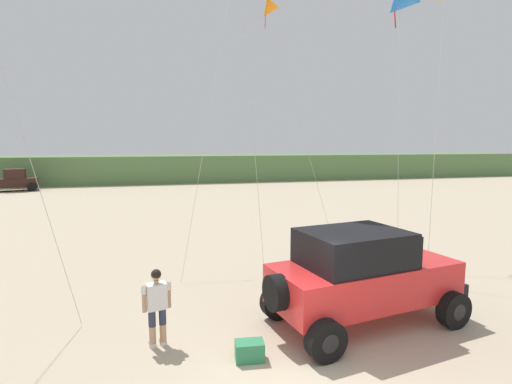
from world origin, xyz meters
TOP-DOWN VIEW (x-y plane):
  - dune_ridge at (-1.23, 39.40)m, footprint 90.00×7.44m
  - jeep at (2.20, 1.99)m, footprint 5.00×3.07m
  - person_watching at (-2.46, 2.07)m, footprint 0.61×0.38m
  - cooler_box at (-0.71, 1.07)m, footprint 0.59×0.41m
  - distant_pickup at (-15.15, 33.02)m, footprint 4.90×3.28m
  - kite_white_parafoil at (6.68, 7.82)m, footprint 2.21×3.59m
  - kite_orange_streamer at (3.11, 13.35)m, footprint 2.10×5.32m

SIDE VIEW (x-z plane):
  - cooler_box at x=-0.71m, z-range 0.00..0.38m
  - person_watching at x=-2.46m, z-range 0.10..1.77m
  - distant_pickup at x=-15.15m, z-range -0.05..1.93m
  - jeep at x=2.20m, z-range 0.07..2.33m
  - dune_ridge at x=-1.23m, z-range 0.00..2.89m
  - kite_white_parafoil at x=6.68m, z-range 4.34..14.65m
  - kite_orange_streamer at x=3.11m, z-range 5.04..16.33m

